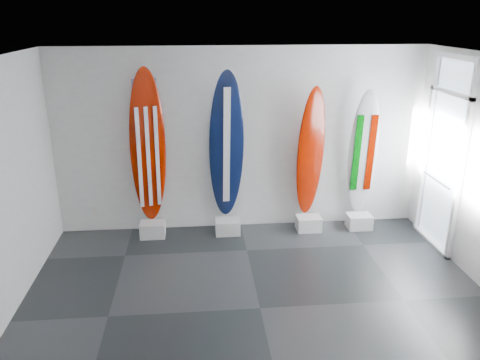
{
  "coord_description": "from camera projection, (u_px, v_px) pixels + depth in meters",
  "views": [
    {
      "loc": [
        -0.72,
        -5.04,
        3.47
      ],
      "look_at": [
        -0.12,
        1.4,
        1.21
      ],
      "focal_mm": 35.84,
      "sensor_mm": 36.0,
      "label": 1
    }
  ],
  "objects": [
    {
      "name": "wall_front",
      "position": [
        314.0,
        334.0,
        3.1
      ],
      "size": [
        6.0,
        0.0,
        6.0
      ],
      "primitive_type": "plane",
      "rotation": [
        -1.57,
        0.0,
        0.0
      ],
      "color": "silver",
      "rests_on": "ground"
    },
    {
      "name": "floor",
      "position": [
        260.0,
        308.0,
        5.94
      ],
      "size": [
        6.0,
        6.0,
        0.0
      ],
      "primitive_type": "plane",
      "color": "black",
      "rests_on": "ground"
    },
    {
      "name": "wall_outlet",
      "position": [
        94.0,
        212.0,
        7.94
      ],
      "size": [
        0.09,
        0.02,
        0.13
      ],
      "primitive_type": "cube",
      "color": "silver",
      "rests_on": "wall_back"
    },
    {
      "name": "surfboard_italy",
      "position": [
        363.0,
        153.0,
        7.83
      ],
      "size": [
        0.49,
        0.29,
        2.13
      ],
      "primitive_type": "ellipsoid",
      "rotation": [
        0.09,
        0.0,
        -0.05
      ],
      "color": "silver",
      "rests_on": "display_block_italy"
    },
    {
      "name": "surfboard_navy",
      "position": [
        227.0,
        147.0,
        7.58
      ],
      "size": [
        0.59,
        0.4,
        2.45
      ],
      "primitive_type": "ellipsoid",
      "rotation": [
        0.11,
        0.0,
        0.09
      ],
      "color": "black",
      "rests_on": "display_block_navy"
    },
    {
      "name": "surfboard_usa",
      "position": [
        148.0,
        147.0,
        7.46
      ],
      "size": [
        0.59,
        0.33,
        2.49
      ],
      "primitive_type": "ellipsoid",
      "rotation": [
        0.04,
        0.0,
        0.3
      ],
      "color": "#780F00",
      "rests_on": "display_block_usa"
    },
    {
      "name": "glass_door",
      "position": [
        444.0,
        157.0,
        7.19
      ],
      "size": [
        0.12,
        1.16,
        2.85
      ],
      "primitive_type": null,
      "color": "white",
      "rests_on": "floor"
    },
    {
      "name": "display_block_swiss",
      "position": [
        308.0,
        223.0,
        8.05
      ],
      "size": [
        0.4,
        0.3,
        0.24
      ],
      "primitive_type": "cube",
      "color": "silver",
      "rests_on": "floor"
    },
    {
      "name": "surfboard_swiss",
      "position": [
        311.0,
        153.0,
        7.74
      ],
      "size": [
        0.54,
        0.37,
        2.18
      ],
      "primitive_type": "ellipsoid",
      "rotation": [
        0.07,
        0.0,
        0.31
      ],
      "color": "#780F00",
      "rests_on": "display_block_swiss"
    },
    {
      "name": "display_block_italy",
      "position": [
        359.0,
        221.0,
        8.13
      ],
      "size": [
        0.4,
        0.3,
        0.24
      ],
      "primitive_type": "cube",
      "color": "silver",
      "rests_on": "floor"
    },
    {
      "name": "display_block_navy",
      "position": [
        228.0,
        227.0,
        7.93
      ],
      "size": [
        0.4,
        0.3,
        0.24
      ],
      "primitive_type": "cube",
      "color": "silver",
      "rests_on": "floor"
    },
    {
      "name": "ceiling",
      "position": [
        264.0,
        61.0,
        4.95
      ],
      "size": [
        6.0,
        6.0,
        0.0
      ],
      "primitive_type": "plane",
      "rotation": [
        3.14,
        0.0,
        0.0
      ],
      "color": "white",
      "rests_on": "wall_back"
    },
    {
      "name": "display_block_usa",
      "position": [
        153.0,
        229.0,
        7.82
      ],
      "size": [
        0.4,
        0.3,
        0.24
      ],
      "primitive_type": "cube",
      "color": "silver",
      "rests_on": "floor"
    },
    {
      "name": "wall_back",
      "position": [
        241.0,
        141.0,
        7.8
      ],
      "size": [
        6.0,
        0.0,
        6.0
      ],
      "primitive_type": "plane",
      "rotation": [
        1.57,
        0.0,
        0.0
      ],
      "color": "silver",
      "rests_on": "ground"
    }
  ]
}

